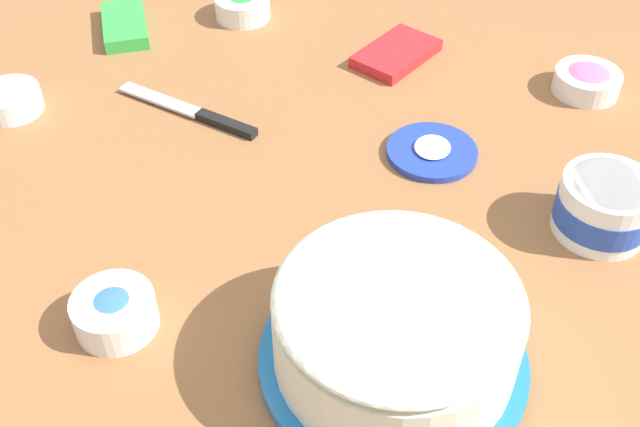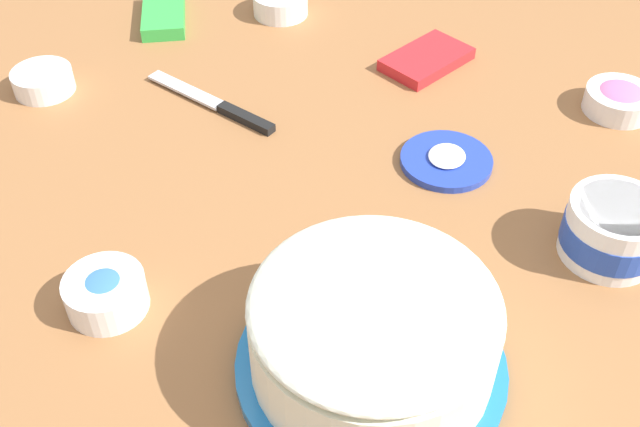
# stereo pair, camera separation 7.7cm
# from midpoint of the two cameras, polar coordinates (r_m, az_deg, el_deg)

# --- Properties ---
(ground_plane) EXTENTS (1.54, 1.54, 0.00)m
(ground_plane) POSITION_cam_midpoint_polar(r_m,az_deg,el_deg) (0.99, -4.53, 2.40)
(ground_plane) COLOR #936038
(frosted_cake) EXTENTS (0.27, 0.27, 0.12)m
(frosted_cake) POSITION_cam_midpoint_polar(r_m,az_deg,el_deg) (0.75, 2.73, -8.70)
(frosted_cake) COLOR #1E6BB2
(frosted_cake) RESTS_ON ground_plane
(frosting_tub) EXTENTS (0.11, 0.11, 0.07)m
(frosting_tub) POSITION_cam_midpoint_polar(r_m,az_deg,el_deg) (0.95, 18.34, 0.62)
(frosting_tub) COLOR white
(frosting_tub) RESTS_ON ground_plane
(frosting_tub_lid) EXTENTS (0.12, 0.12, 0.02)m
(frosting_tub_lid) POSITION_cam_midpoint_polar(r_m,az_deg,el_deg) (1.03, 6.25, 4.57)
(frosting_tub_lid) COLOR #233DAD
(frosting_tub_lid) RESTS_ON ground_plane
(spreading_knife) EXTENTS (0.09, 0.23, 0.01)m
(spreading_knife) POSITION_cam_midpoint_polar(r_m,az_deg,el_deg) (1.11, -11.04, 7.25)
(spreading_knife) COLOR silver
(spreading_knife) RESTS_ON ground_plane
(sprinkle_bowl_blue) EXTENTS (0.09, 0.09, 0.04)m
(sprinkle_bowl_blue) POSITION_cam_midpoint_polar(r_m,az_deg,el_deg) (0.84, -17.71, -7.08)
(sprinkle_bowl_blue) COLOR white
(sprinkle_bowl_blue) RESTS_ON ground_plane
(sprinkle_bowl_pink) EXTENTS (0.10, 0.10, 0.04)m
(sprinkle_bowl_pink) POSITION_cam_midpoint_polar(r_m,az_deg,el_deg) (1.20, 17.61, 9.43)
(sprinkle_bowl_pink) COLOR white
(sprinkle_bowl_pink) RESTS_ON ground_plane
(sprinkle_bowl_orange) EXTENTS (0.09, 0.09, 0.03)m
(sprinkle_bowl_orange) POSITION_cam_midpoint_polar(r_m,az_deg,el_deg) (1.20, -23.92, 7.72)
(sprinkle_bowl_orange) COLOR white
(sprinkle_bowl_orange) RESTS_ON ground_plane
(sprinkle_bowl_green) EXTENTS (0.09, 0.09, 0.04)m
(sprinkle_bowl_green) POSITION_cam_midpoint_polar(r_m,az_deg,el_deg) (1.35, -7.52, 15.09)
(sprinkle_bowl_green) COLOR white
(sprinkle_bowl_green) RESTS_ON ground_plane
(candy_box_lower) EXTENTS (0.16, 0.14, 0.02)m
(candy_box_lower) POSITION_cam_midpoint_polar(r_m,az_deg,el_deg) (1.23, 3.90, 11.80)
(candy_box_lower) COLOR red
(candy_box_lower) RESTS_ON ground_plane
(candy_box_upper) EXTENTS (0.16, 0.13, 0.02)m
(candy_box_upper) POSITION_cam_midpoint_polar(r_m,az_deg,el_deg) (1.35, -16.05, 13.34)
(candy_box_upper) COLOR green
(candy_box_upper) RESTS_ON ground_plane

